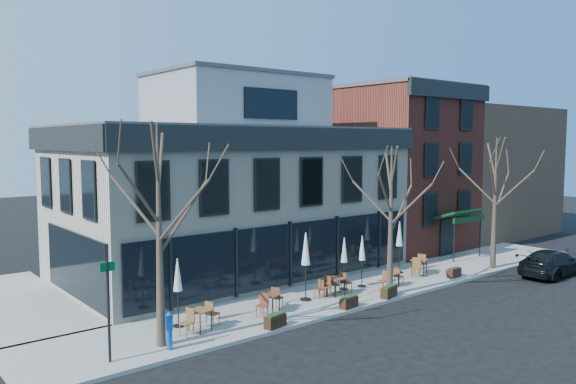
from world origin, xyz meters
TOP-DOWN VIEW (x-y plane):
  - ground at (0.00, 0.00)m, footprint 120.00×120.00m
  - sidewalk_front at (3.25, -2.15)m, footprint 33.50×4.70m
  - sidewalk_side at (-11.25, 6.00)m, footprint 4.50×12.00m
  - corner_building at (0.07, 5.07)m, footprint 18.39×10.39m
  - red_brick_building at (13.00, 4.98)m, footprint 8.20×11.78m
  - bg_building at (23.00, 6.00)m, footprint 12.00×12.00m
  - tree_corner at (-8.49, -3.20)m, footprint 3.93×3.98m
  - tree_mid at (3.01, -3.90)m, footprint 3.50×3.55m
  - tree_right at (12.01, -3.90)m, footprint 3.72×3.77m
  - sign_pole at (-10.50, -3.50)m, footprint 0.50×0.10m
  - parked_sedan at (13.40, -6.70)m, footprint 4.99×2.07m
  - call_box at (-8.46, -3.75)m, footprint 0.27×0.27m
  - cafe_set_0 at (-6.62, -2.70)m, footprint 1.96×0.97m
  - cafe_set_1 at (-3.14, -2.57)m, footprint 1.86×1.17m
  - cafe_set_2 at (0.59, -2.14)m, footprint 1.57×0.66m
  - cafe_set_3 at (0.90, -2.39)m, footprint 1.91×0.77m
  - cafe_set_4 at (4.14, -3.02)m, footprint 1.66×0.68m
  - cafe_set_5 at (7.32, -2.29)m, footprint 2.00×1.23m
  - umbrella_0 at (-7.04, -1.74)m, footprint 0.44×0.44m
  - umbrella_1 at (-0.74, -2.11)m, footprint 0.50×0.50m
  - umbrella_2 at (1.95, -1.89)m, footprint 0.42×0.42m
  - umbrella_3 at (3.01, -2.08)m, footprint 0.41×0.41m
  - umbrella_4 at (6.81, -1.30)m, footprint 0.46×0.46m
  - planter_0 at (-4.12, -4.20)m, footprint 1.00×0.55m
  - planter_1 at (-0.04, -4.20)m, footprint 0.97×0.49m
  - planter_2 at (2.61, -4.20)m, footprint 1.03×0.59m
  - planter_3 at (8.32, -3.83)m, footprint 0.94×0.43m

SIDE VIEW (x-z plane):
  - ground at x=0.00m, z-range 0.00..0.00m
  - sidewalk_front at x=3.25m, z-range 0.00..0.15m
  - sidewalk_side at x=-11.25m, z-range 0.00..0.15m
  - planter_3 at x=8.32m, z-range 0.15..0.66m
  - planter_1 at x=-0.04m, z-range 0.15..0.67m
  - planter_0 at x=-4.12m, z-range 0.15..0.68m
  - planter_2 at x=2.61m, z-range 0.15..0.69m
  - cafe_set_2 at x=0.59m, z-range 0.16..0.98m
  - cafe_set_4 at x=4.14m, z-range 0.16..1.03m
  - cafe_set_1 at x=-3.14m, z-range 0.16..1.13m
  - cafe_set_0 at x=-6.62m, z-range 0.16..1.17m
  - cafe_set_3 at x=0.90m, z-range 0.16..1.17m
  - cafe_set_5 at x=7.32m, z-range 0.16..1.20m
  - parked_sedan at x=13.40m, z-range 0.00..1.44m
  - call_box at x=-8.46m, z-range 0.19..1.56m
  - umbrella_3 at x=3.01m, z-range 0.68..3.27m
  - umbrella_2 at x=1.95m, z-range 0.68..3.28m
  - umbrella_0 at x=-7.04m, z-range 0.71..3.44m
  - sign_pole at x=-10.50m, z-range 0.37..3.77m
  - umbrella_4 at x=6.81m, z-range 0.74..3.62m
  - umbrella_1 at x=-0.74m, z-range 0.80..3.95m
  - tree_mid at x=3.01m, z-range 0.27..7.31m
  - tree_right at x=12.01m, z-range 0.28..7.76m
  - tree_corner at x=-8.49m, z-range 0.29..8.21m
  - corner_building at x=0.07m, z-range -0.83..10.27m
  - bg_building at x=23.00m, z-range 0.00..10.00m
  - red_brick_building at x=13.00m, z-range 0.05..11.22m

